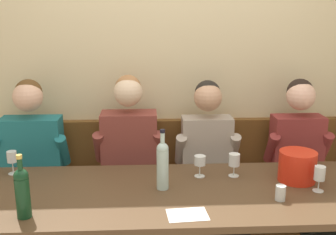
# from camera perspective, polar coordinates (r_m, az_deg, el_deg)

# --- Properties ---
(room_wall_back) EXTENTS (6.80, 0.08, 2.80)m
(room_wall_back) POSITION_cam_1_polar(r_m,az_deg,el_deg) (3.21, -0.21, 7.98)
(room_wall_back) COLOR beige
(room_wall_back) RESTS_ON ground
(wood_wainscot_panel) EXTENTS (6.80, 0.03, 0.94)m
(wood_wainscot_panel) POSITION_cam_1_polar(r_m,az_deg,el_deg) (3.38, -0.15, -7.96)
(wood_wainscot_panel) COLOR brown
(wood_wainscot_panel) RESTS_ON ground
(wall_bench) EXTENTS (2.71, 0.42, 0.94)m
(wall_bench) POSITION_cam_1_polar(r_m,az_deg,el_deg) (3.27, 0.03, -12.43)
(wall_bench) COLOR brown
(wall_bench) RESTS_ON ground
(dining_table) EXTENTS (2.41, 0.87, 0.74)m
(dining_table) POSITION_cam_1_polar(r_m,az_deg,el_deg) (2.47, 0.89, -11.74)
(dining_table) COLOR #4F3924
(dining_table) RESTS_ON ground
(person_center_right_seat) EXTENTS (0.54, 1.30, 1.30)m
(person_center_right_seat) POSITION_cam_1_polar(r_m,az_deg,el_deg) (2.90, -20.07, -9.54)
(person_center_right_seat) COLOR #342F34
(person_center_right_seat) RESTS_ON ground
(person_right_seat) EXTENTS (0.51, 1.30, 1.33)m
(person_right_seat) POSITION_cam_1_polar(r_m,az_deg,el_deg) (2.80, -5.64, -9.17)
(person_right_seat) COLOR #273032
(person_right_seat) RESTS_ON ground
(person_left_seat) EXTENTS (0.48, 1.30, 1.29)m
(person_left_seat) POSITION_cam_1_polar(r_m,az_deg,el_deg) (2.81, 6.44, -9.57)
(person_left_seat) COLOR #26373F
(person_left_seat) RESTS_ON ground
(person_center_left_seat) EXTENTS (0.48, 1.30, 1.29)m
(person_center_left_seat) POSITION_cam_1_polar(r_m,az_deg,el_deg) (3.00, 19.74, -8.67)
(person_center_left_seat) COLOR #2B2F37
(person_center_left_seat) RESTS_ON ground
(ice_bucket) EXTENTS (0.23, 0.23, 0.19)m
(ice_bucket) POSITION_cam_1_polar(r_m,az_deg,el_deg) (2.67, 17.67, -6.53)
(ice_bucket) COLOR red
(ice_bucket) RESTS_ON dining_table
(wine_bottle_clear_water) EXTENTS (0.07, 0.07, 0.37)m
(wine_bottle_clear_water) POSITION_cam_1_polar(r_m,az_deg,el_deg) (2.41, -0.76, -6.50)
(wine_bottle_clear_water) COLOR #ACCAC5
(wine_bottle_clear_water) RESTS_ON dining_table
(wine_bottle_amber_mid) EXTENTS (0.07, 0.07, 0.34)m
(wine_bottle_amber_mid) POSITION_cam_1_polar(r_m,az_deg,el_deg) (2.22, -19.74, -9.68)
(wine_bottle_amber_mid) COLOR #11391F
(wine_bottle_amber_mid) RESTS_ON dining_table
(wine_glass_mid_left) EXTENTS (0.07, 0.07, 0.16)m
(wine_glass_mid_left) POSITION_cam_1_polar(r_m,az_deg,el_deg) (2.83, -21.02, -5.35)
(wine_glass_mid_left) COLOR silver
(wine_glass_mid_left) RESTS_ON dining_table
(wine_glass_mid_right) EXTENTS (0.07, 0.07, 0.15)m
(wine_glass_mid_right) POSITION_cam_1_polar(r_m,az_deg,el_deg) (2.65, 9.27, -6.05)
(wine_glass_mid_right) COLOR silver
(wine_glass_mid_right) RESTS_ON dining_table
(wine_glass_right_end) EXTENTS (0.06, 0.06, 0.16)m
(wine_glass_right_end) POSITION_cam_1_polar(r_m,az_deg,el_deg) (2.56, 20.48, -7.44)
(wine_glass_right_end) COLOR silver
(wine_glass_right_end) RESTS_ON dining_table
(wine_glass_center_rear) EXTENTS (0.07, 0.07, 0.14)m
(wine_glass_center_rear) POSITION_cam_1_polar(r_m,az_deg,el_deg) (2.61, 4.49, -6.19)
(wine_glass_center_rear) COLOR silver
(wine_glass_center_rear) RESTS_ON dining_table
(water_tumbler_center) EXTENTS (0.06, 0.06, 0.09)m
(water_tumbler_center) POSITION_cam_1_polar(r_m,az_deg,el_deg) (2.40, 15.48, -10.14)
(water_tumbler_center) COLOR silver
(water_tumbler_center) RESTS_ON dining_table
(tasting_sheet_left_guest) EXTENTS (0.22, 0.17, 0.00)m
(tasting_sheet_left_guest) POSITION_cam_1_polar(r_m,az_deg,el_deg) (2.18, 2.74, -13.45)
(tasting_sheet_left_guest) COLOR white
(tasting_sheet_left_guest) RESTS_ON dining_table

